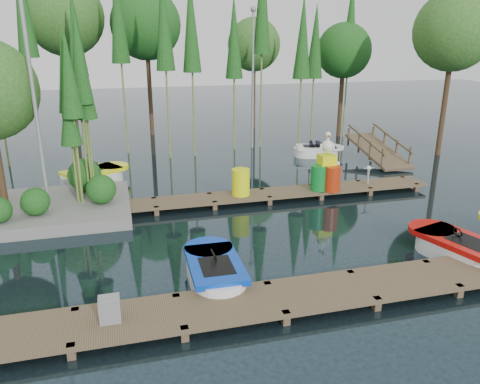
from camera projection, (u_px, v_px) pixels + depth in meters
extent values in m
plane|color=#1D2F37|center=(229.00, 231.00, 14.62)|extent=(90.00, 90.00, 0.00)
cube|color=brown|center=(276.00, 298.00, 10.41)|extent=(18.00, 1.50, 0.10)
cube|color=brown|center=(72.00, 356.00, 8.85)|extent=(0.16, 0.16, 0.50)
cube|color=brown|center=(76.00, 319.00, 10.00)|extent=(0.16, 0.16, 0.50)
cube|color=brown|center=(185.00, 338.00, 9.37)|extent=(0.16, 0.16, 0.50)
cube|color=brown|center=(176.00, 305.00, 10.53)|extent=(0.16, 0.16, 0.50)
cube|color=brown|center=(286.00, 322.00, 9.90)|extent=(0.16, 0.16, 0.50)
cube|color=brown|center=(267.00, 292.00, 11.06)|extent=(0.16, 0.16, 0.50)
cube|color=brown|center=(376.00, 308.00, 10.43)|extent=(0.16, 0.16, 0.50)
cube|color=brown|center=(350.00, 280.00, 11.58)|extent=(0.16, 0.16, 0.50)
cube|color=brown|center=(458.00, 295.00, 10.95)|extent=(0.16, 0.16, 0.50)
cube|color=brown|center=(425.00, 270.00, 12.11)|extent=(0.16, 0.16, 0.50)
cube|color=brown|center=(239.00, 196.00, 17.08)|extent=(15.00, 1.20, 0.10)
cube|color=brown|center=(29.00, 225.00, 14.96)|extent=(0.16, 0.16, 0.50)
cube|color=brown|center=(33.00, 215.00, 15.84)|extent=(0.16, 0.16, 0.50)
cube|color=brown|center=(95.00, 219.00, 15.46)|extent=(0.16, 0.16, 0.50)
cube|color=brown|center=(96.00, 209.00, 16.34)|extent=(0.16, 0.16, 0.50)
cube|color=brown|center=(157.00, 214.00, 15.95)|extent=(0.16, 0.16, 0.50)
cube|color=brown|center=(154.00, 204.00, 16.83)|extent=(0.16, 0.16, 0.50)
cube|color=brown|center=(215.00, 208.00, 16.45)|extent=(0.16, 0.16, 0.50)
cube|color=brown|center=(209.00, 200.00, 17.33)|extent=(0.16, 0.16, 0.50)
cube|color=brown|center=(269.00, 203.00, 16.95)|extent=(0.16, 0.16, 0.50)
cube|color=brown|center=(262.00, 195.00, 17.83)|extent=(0.16, 0.16, 0.50)
cube|color=brown|center=(321.00, 199.00, 17.44)|extent=(0.16, 0.16, 0.50)
cube|color=brown|center=(311.00, 191.00, 18.32)|extent=(0.16, 0.16, 0.50)
cube|color=brown|center=(370.00, 194.00, 17.94)|extent=(0.16, 0.16, 0.50)
cube|color=brown|center=(358.00, 187.00, 18.82)|extent=(0.16, 0.16, 0.50)
cube|color=brown|center=(416.00, 190.00, 18.44)|extent=(0.16, 0.16, 0.50)
cube|color=brown|center=(402.00, 183.00, 19.32)|extent=(0.16, 0.16, 0.50)
cube|color=slate|center=(36.00, 211.00, 15.84)|extent=(6.20, 4.20, 0.42)
sphere|color=#1F591C|center=(35.00, 202.00, 14.77)|extent=(0.90, 0.90, 0.90)
sphere|color=#1F591C|center=(85.00, 175.00, 17.08)|extent=(1.20, 1.20, 1.20)
sphere|color=#1F591C|center=(101.00, 189.00, 15.79)|extent=(1.00, 1.00, 1.00)
cylinder|color=olive|center=(82.00, 124.00, 15.90)|extent=(0.07, 0.07, 5.93)
cone|color=#1F591C|center=(75.00, 61.00, 15.25)|extent=(0.70, 0.70, 2.97)
cylinder|color=olive|center=(72.00, 129.00, 15.72)|extent=(0.07, 0.07, 5.66)
cone|color=#1F591C|center=(65.00, 68.00, 15.09)|extent=(0.70, 0.70, 2.83)
cylinder|color=olive|center=(89.00, 134.00, 16.09)|extent=(0.07, 0.07, 5.22)
cone|color=#1F591C|center=(83.00, 79.00, 15.51)|extent=(0.70, 0.70, 2.61)
cylinder|color=olive|center=(75.00, 135.00, 15.20)|extent=(0.07, 0.07, 5.53)
cone|color=#1F591C|center=(68.00, 73.00, 14.59)|extent=(0.70, 0.70, 2.76)
cylinder|color=olive|center=(74.00, 157.00, 15.52)|extent=(0.07, 0.07, 4.01)
cone|color=#1F591C|center=(69.00, 114.00, 15.08)|extent=(0.70, 0.70, 2.01)
cylinder|color=olive|center=(85.00, 122.00, 15.80)|extent=(0.07, 0.07, 6.11)
cone|color=#1F591C|center=(79.00, 56.00, 15.13)|extent=(0.70, 0.70, 3.05)
cylinder|color=#412D1B|center=(446.00, 95.00, 23.11)|extent=(0.26, 0.26, 6.06)
sphere|color=#396D26|center=(454.00, 31.00, 22.15)|extent=(3.81, 3.81, 3.81)
cylinder|color=#412D1B|center=(341.00, 94.00, 27.86)|extent=(0.26, 0.26, 5.02)
sphere|color=#1F591C|center=(344.00, 51.00, 27.07)|extent=(3.16, 3.16, 3.16)
cylinder|color=#412D1B|center=(254.00, 87.00, 30.49)|extent=(0.26, 0.26, 5.31)
sphere|color=#396D26|center=(254.00, 45.00, 29.65)|extent=(3.34, 3.34, 3.34)
cylinder|color=#412D1B|center=(149.00, 81.00, 28.05)|extent=(0.26, 0.26, 6.46)
sphere|color=#1F591C|center=(146.00, 24.00, 27.03)|extent=(4.06, 4.06, 4.06)
cylinder|color=#412D1B|center=(71.00, 80.00, 26.88)|extent=(0.26, 0.26, 6.85)
sphere|color=#396D26|center=(64.00, 16.00, 25.80)|extent=(4.31, 4.31, 4.31)
cylinder|color=olive|center=(30.00, 59.00, 21.37)|extent=(0.09, 0.09, 9.66)
cylinder|color=olive|center=(80.00, 78.00, 23.11)|extent=(0.09, 0.09, 7.69)
cone|color=#1F591C|center=(75.00, 32.00, 22.42)|extent=(0.90, 0.90, 4.23)
cylinder|color=olive|center=(122.00, 64.00, 23.07)|extent=(0.09, 0.09, 8.99)
cone|color=#1F591C|center=(117.00, 10.00, 22.28)|extent=(0.90, 0.90, 4.94)
cylinder|color=olive|center=(166.00, 71.00, 22.17)|extent=(0.09, 0.09, 8.44)
cone|color=#1F591C|center=(164.00, 18.00, 21.43)|extent=(0.90, 0.90, 4.64)
cylinder|color=olive|center=(192.00, 73.00, 22.64)|extent=(0.09, 0.09, 8.22)
cone|color=#1F591C|center=(191.00, 23.00, 21.92)|extent=(0.90, 0.90, 4.52)
cylinder|color=olive|center=(234.00, 79.00, 24.13)|extent=(0.09, 0.09, 7.41)
cone|color=#1F591C|center=(234.00, 37.00, 23.48)|extent=(0.90, 0.90, 4.07)
cylinder|color=olive|center=(262.00, 55.00, 24.34)|extent=(0.09, 0.09, 9.77)
cylinder|color=olive|center=(301.00, 79.00, 23.99)|extent=(0.09, 0.09, 7.40)
cone|color=#1F591C|center=(303.00, 37.00, 23.33)|extent=(0.90, 0.90, 4.07)
cylinder|color=olive|center=(314.00, 79.00, 25.83)|extent=(0.09, 0.09, 7.14)
cone|color=#1F591C|center=(315.00, 41.00, 25.19)|extent=(0.90, 0.90, 3.93)
cylinder|color=olive|center=(348.00, 64.00, 27.14)|extent=(0.09, 0.09, 8.61)
cone|color=#1F591C|center=(351.00, 19.00, 26.37)|extent=(0.90, 0.90, 4.74)
cylinder|color=gray|center=(36.00, 115.00, 14.46)|extent=(0.12, 0.12, 7.00)
cylinder|color=gray|center=(253.00, 82.00, 24.57)|extent=(0.12, 0.12, 7.00)
sphere|color=gray|center=(253.00, 9.00, 23.44)|extent=(0.30, 0.30, 0.30)
cube|color=brown|center=(378.00, 151.00, 22.60)|extent=(1.50, 3.94, 0.95)
cube|color=brown|center=(383.00, 159.00, 20.95)|extent=(0.08, 0.08, 0.90)
cube|color=brown|center=(370.00, 151.00, 21.93)|extent=(0.08, 0.08, 0.90)
cube|color=brown|center=(359.00, 144.00, 22.90)|extent=(0.08, 0.08, 0.90)
cube|color=brown|center=(348.00, 137.00, 23.87)|extent=(0.08, 0.08, 0.90)
cube|color=brown|center=(366.00, 139.00, 22.24)|extent=(0.06, 3.54, 0.83)
cube|color=brown|center=(410.00, 157.00, 21.30)|extent=(0.08, 0.08, 0.90)
cube|color=brown|center=(397.00, 149.00, 22.27)|extent=(0.08, 0.08, 0.90)
cube|color=brown|center=(384.00, 142.00, 23.24)|extent=(0.08, 0.08, 0.90)
cube|color=brown|center=(373.00, 136.00, 24.22)|extent=(0.08, 0.08, 0.90)
cube|color=brown|center=(392.00, 138.00, 22.59)|extent=(0.06, 3.54, 0.83)
cube|color=white|center=(215.00, 276.00, 11.48)|extent=(1.28, 1.29, 0.57)
cylinder|color=white|center=(211.00, 264.00, 12.06)|extent=(1.28, 1.28, 0.57)
cylinder|color=white|center=(220.00, 289.00, 10.90)|extent=(1.28, 1.28, 0.57)
cube|color=#0738B4|center=(215.00, 264.00, 11.38)|extent=(1.33, 2.21, 0.15)
cylinder|color=#0738B4|center=(208.00, 249.00, 12.23)|extent=(1.31, 1.31, 0.15)
cube|color=black|center=(216.00, 267.00, 11.18)|extent=(0.80, 1.05, 0.06)
torus|color=black|center=(214.00, 254.00, 11.46)|extent=(0.16, 0.29, 0.28)
cube|color=white|center=(460.00, 252.00, 12.73)|extent=(1.60, 1.60, 0.59)
cylinder|color=white|center=(440.00, 244.00, 13.26)|extent=(1.59, 1.59, 0.59)
cube|color=#B90D09|center=(462.00, 241.00, 12.63)|extent=(1.88, 2.51, 0.15)
cylinder|color=#B90D09|center=(432.00, 230.00, 13.39)|extent=(1.62, 1.62, 0.15)
cube|color=black|center=(469.00, 243.00, 12.44)|extent=(1.06, 1.24, 0.06)
torus|color=black|center=(458.00, 232.00, 12.69)|extent=(0.24, 0.33, 0.28)
cube|color=white|center=(93.00, 179.00, 19.29)|extent=(1.78, 1.78, 0.60)
cylinder|color=white|center=(107.00, 176.00, 19.72)|extent=(1.77, 1.77, 0.60)
cylinder|color=white|center=(78.00, 182.00, 18.85)|extent=(1.77, 1.77, 0.60)
cube|color=#F2FF0D|center=(92.00, 171.00, 19.18)|extent=(2.62, 2.28, 0.15)
cylinder|color=#F2FF0D|center=(113.00, 167.00, 19.82)|extent=(1.81, 1.81, 0.15)
cube|color=black|center=(87.00, 171.00, 19.02)|extent=(1.33, 1.23, 0.06)
torus|color=black|center=(95.00, 165.00, 19.22)|extent=(0.34, 0.29, 0.29)
imported|color=#1E1E2D|center=(85.00, 165.00, 18.90)|extent=(0.58, 0.54, 1.06)
cube|color=white|center=(316.00, 153.00, 23.74)|extent=(1.40, 1.39, 0.51)
cylinder|color=white|center=(327.00, 153.00, 23.73)|extent=(1.39, 1.39, 0.51)
cylinder|color=white|center=(305.00, 153.00, 23.74)|extent=(1.39, 1.39, 0.51)
cube|color=white|center=(316.00, 147.00, 23.65)|extent=(2.19, 1.64, 0.13)
cylinder|color=white|center=(332.00, 147.00, 23.64)|extent=(1.41, 1.41, 0.13)
cube|color=black|center=(312.00, 146.00, 23.64)|extent=(1.08, 0.92, 0.06)
torus|color=black|center=(319.00, 144.00, 23.59)|extent=(0.29, 0.20, 0.25)
imported|color=#1E1E2D|center=(312.00, 143.00, 23.58)|extent=(0.44, 0.37, 0.84)
imported|color=#1E1E2D|center=(317.00, 142.00, 23.90)|extent=(0.34, 0.28, 0.64)
cube|color=gray|center=(110.00, 309.00, 9.44)|extent=(0.42, 0.36, 0.52)
cylinder|color=#F2FF0D|center=(241.00, 182.00, 16.92)|extent=(0.65, 0.65, 0.97)
cylinder|color=#0D7928|center=(319.00, 178.00, 17.47)|extent=(0.63, 0.63, 0.95)
cylinder|color=white|center=(331.00, 174.00, 17.91)|extent=(0.63, 0.63, 0.95)
cylinder|color=#AF290C|center=(332.00, 179.00, 17.38)|extent=(0.63, 0.63, 0.95)
cube|color=#F2FF0D|center=(327.00, 160.00, 17.43)|extent=(0.58, 0.58, 0.37)
sphere|color=white|center=(328.00, 146.00, 17.27)|extent=(0.46, 0.46, 0.46)
cylinder|color=white|center=(328.00, 139.00, 17.19)|extent=(0.11, 0.11, 0.32)
sphere|color=white|center=(328.00, 135.00, 17.13)|extent=(0.21, 0.21, 0.21)
cone|color=orange|center=(331.00, 136.00, 16.95)|extent=(0.11, 0.32, 0.11)
cube|color=white|center=(328.00, 146.00, 17.27)|extent=(0.58, 0.06, 0.19)
cylinder|color=gray|center=(368.00, 177.00, 18.25)|extent=(0.09, 0.09, 0.55)
sphere|color=white|center=(369.00, 168.00, 18.13)|extent=(0.18, 0.18, 0.18)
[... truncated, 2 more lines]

